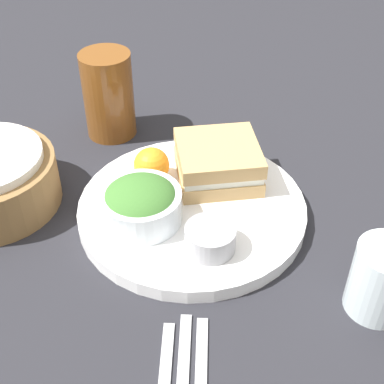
# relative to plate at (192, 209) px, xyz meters

# --- Properties ---
(ground_plane) EXTENTS (4.00, 4.00, 0.00)m
(ground_plane) POSITION_rel_plate_xyz_m (0.00, 0.00, -0.01)
(ground_plane) COLOR #232328
(plate) EXTENTS (0.30, 0.30, 0.02)m
(plate) POSITION_rel_plate_xyz_m (0.00, 0.00, 0.00)
(plate) COLOR white
(plate) RESTS_ON ground_plane
(sandwich) EXTENTS (0.14, 0.14, 0.05)m
(sandwich) POSITION_rel_plate_xyz_m (0.06, -0.02, 0.04)
(sandwich) COLOR tan
(sandwich) RESTS_ON plate
(salad_bowl) EXTENTS (0.10, 0.10, 0.06)m
(salad_bowl) POSITION_rel_plate_xyz_m (-0.04, 0.06, 0.04)
(salad_bowl) COLOR white
(salad_bowl) RESTS_ON plate
(dressing_cup) EXTENTS (0.06, 0.06, 0.03)m
(dressing_cup) POSITION_rel_plate_xyz_m (-0.07, -0.04, 0.03)
(dressing_cup) COLOR #99999E
(dressing_cup) RESTS_ON plate
(orange_wedge) EXTENTS (0.05, 0.05, 0.05)m
(orange_wedge) POSITION_rel_plate_xyz_m (0.04, 0.07, 0.03)
(orange_wedge) COLOR orange
(orange_wedge) RESTS_ON plate
(drink_glass) EXTENTS (0.08, 0.08, 0.14)m
(drink_glass) POSITION_rel_plate_xyz_m (0.17, 0.17, 0.06)
(drink_glass) COLOR brown
(drink_glass) RESTS_ON ground_plane
(knife) EXTENTS (0.17, 0.04, 0.01)m
(knife) POSITION_rel_plate_xyz_m (-0.25, -0.05, -0.01)
(knife) COLOR #B2B2B7
(knife) RESTS_ON ground_plane
(spoon) EXTENTS (0.14, 0.04, 0.01)m
(spoon) POSITION_rel_plate_xyz_m (-0.25, -0.03, -0.01)
(spoon) COLOR #B2B2B7
(spoon) RESTS_ON ground_plane
(water_glass) EXTENTS (0.07, 0.07, 0.09)m
(water_glass) POSITION_rel_plate_xyz_m (-0.10, -0.23, 0.03)
(water_glass) COLOR silver
(water_glass) RESTS_ON ground_plane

